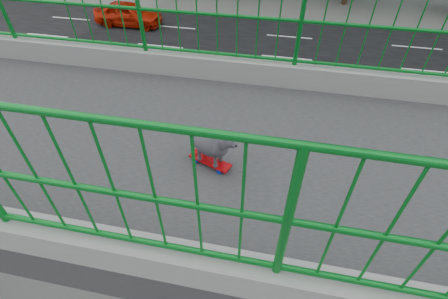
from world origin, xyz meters
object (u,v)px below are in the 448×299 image
skateboard (210,161)px  poodle (212,144)px  car_1 (155,100)px  car_4 (128,14)px  car_0 (223,159)px  car_5 (2,128)px

skateboard → poodle: bearing=90.0°
car_1 → car_4: bearing=-150.1°
skateboard → car_0: bearing=-148.3°
poodle → car_1: 12.55m
car_1 → car_5: (3.20, -5.56, -0.03)m
poodle → car_0: bearing=-148.1°
skateboard → car_4: bearing=-129.8°
skateboard → car_4: (-19.06, -10.52, -6.25)m
car_0 → car_1: (-3.20, -3.85, -0.04)m
skateboard → car_5: size_ratio=0.10×
skateboard → car_0: size_ratio=0.10×
poodle → car_1: bearing=-130.8°
car_4 → car_5: (12.80, -0.04, -0.06)m
car_0 → car_1: bearing=-129.7°
skateboard → poodle: (0.01, 0.03, 0.24)m
car_4 → car_5: 12.80m
skateboard → car_0: 8.92m
poodle → car_4: bearing=-129.8°
poodle → car_5: size_ratio=0.11×
car_0 → car_1: 5.01m
poodle → car_0: poodle is taller
car_0 → car_1: size_ratio=1.01×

